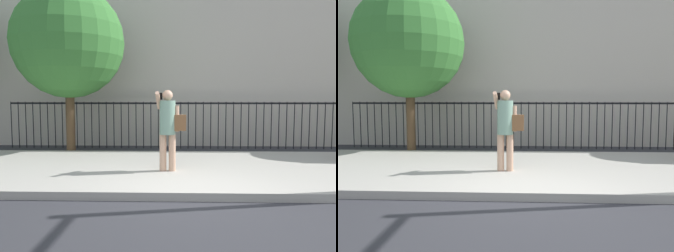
{
  "view_description": "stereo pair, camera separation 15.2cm",
  "coord_description": "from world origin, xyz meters",
  "views": [
    {
      "loc": [
        -0.21,
        -5.42,
        1.73
      ],
      "look_at": [
        -0.44,
        2.0,
        1.1
      ],
      "focal_mm": 35.59,
      "sensor_mm": 36.0,
      "label": 1
    },
    {
      "loc": [
        -0.05,
        -5.42,
        1.73
      ],
      "look_at": [
        -0.44,
        2.0,
        1.1
      ],
      "focal_mm": 35.59,
      "sensor_mm": 36.0,
      "label": 2
    }
  ],
  "objects": [
    {
      "name": "ground_plane",
      "position": [
        0.0,
        0.0,
        0.0
      ],
      "size": [
        60.0,
        60.0,
        0.0
      ],
      "primitive_type": "plane",
      "color": "#333338"
    },
    {
      "name": "street_tree_near",
      "position": [
        -3.47,
        4.51,
        3.37
      ],
      "size": [
        3.31,
        3.31,
        5.03
      ],
      "color": "#4C3823",
      "rests_on": "ground"
    },
    {
      "name": "pedestrian_on_phone",
      "position": [
        -0.41,
        1.7,
        1.17
      ],
      "size": [
        0.65,
        0.51,
        1.75
      ],
      "color": "tan",
      "rests_on": "sidewalk"
    },
    {
      "name": "iron_fence",
      "position": [
        0.0,
        5.9,
        1.02
      ],
      "size": [
        12.03,
        0.04,
        1.6
      ],
      "color": "black",
      "rests_on": "ground"
    },
    {
      "name": "building_facade",
      "position": [
        0.0,
        8.5,
        4.87
      ],
      "size": [
        28.0,
        4.0,
        9.74
      ],
      "primitive_type": "cube",
      "color": "beige",
      "rests_on": "ground"
    },
    {
      "name": "sidewalk",
      "position": [
        0.0,
        2.2,
        0.07
      ],
      "size": [
        28.0,
        4.4,
        0.15
      ],
      "primitive_type": "cube",
      "color": "#B2ADA3",
      "rests_on": "ground"
    }
  ]
}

